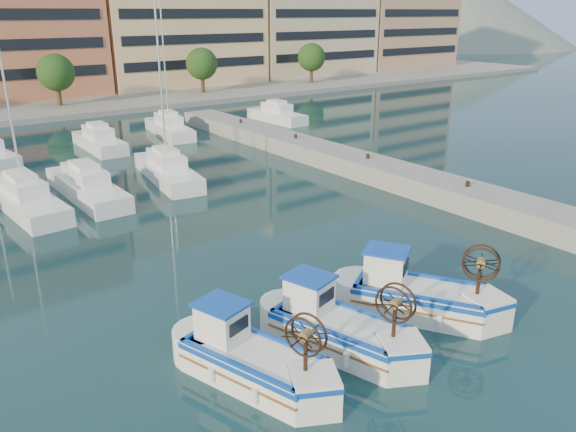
% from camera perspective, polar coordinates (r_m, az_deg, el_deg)
% --- Properties ---
extents(ground, '(300.00, 300.00, 0.00)m').
position_cam_1_polar(ground, '(20.91, 9.24, -10.43)').
color(ground, '#1B3F46').
rests_on(ground, ground).
extents(quay, '(3.00, 60.00, 1.20)m').
position_cam_1_polar(quay, '(34.63, 14.99, 2.74)').
color(quay, gray).
rests_on(quay, ground).
extents(waterfront, '(180.00, 40.00, 25.60)m').
position_cam_1_polar(waterfront, '(80.52, -21.73, 19.20)').
color(waterfront, gray).
rests_on(waterfront, ground).
extents(hill_east, '(160.00, 160.00, 50.00)m').
position_cam_1_polar(hill_east, '(196.34, 15.35, 16.37)').
color(hill_east, slate).
rests_on(hill_east, ground).
extents(yacht_marina, '(39.25, 22.63, 11.50)m').
position_cam_1_polar(yacht_marina, '(41.56, -22.21, 4.68)').
color(yacht_marina, white).
rests_on(yacht_marina, ground).
extents(fishing_boat_a, '(3.15, 4.79, 2.90)m').
position_cam_1_polar(fishing_boat_a, '(17.32, -3.87, -14.14)').
color(fishing_boat_a, white).
rests_on(fishing_boat_a, ground).
extents(fishing_boat_b, '(3.14, 4.87, 2.95)m').
position_cam_1_polar(fishing_boat_b, '(18.80, 4.94, -11.11)').
color(fishing_boat_b, white).
rests_on(fishing_boat_b, ground).
extents(fishing_boat_c, '(4.17, 5.04, 3.07)m').
position_cam_1_polar(fishing_boat_c, '(21.16, 12.83, -7.68)').
color(fishing_boat_c, white).
rests_on(fishing_boat_c, ground).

